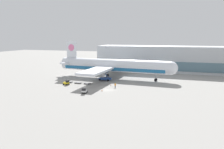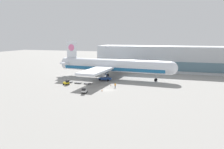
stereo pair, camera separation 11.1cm
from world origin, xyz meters
TOP-DOWN VIEW (x-y plane):
  - ground_plane at (0.00, 0.00)m, footprint 400.00×400.00m
  - terminal_building at (23.47, 53.37)m, footprint 90.00×18.20m
  - airplane_main at (-5.53, 22.38)m, footprint 58.10×48.31m
  - scissor_lift_loader at (-6.76, 16.69)m, footprint 5.33×3.57m
  - baggage_tug_foreground at (-18.47, 3.14)m, footprint 2.75×2.24m
  - baggage_tug_mid at (-5.95, -7.02)m, footprint 2.01×2.66m
  - baggage_dolly_lead at (-19.63, 7.44)m, footprint 3.76×1.80m
  - baggage_dolly_second at (-15.30, 6.93)m, footprint 3.76×1.80m
  - baggage_dolly_third at (-11.01, 6.85)m, footprint 3.76×1.80m
  - ground_crew_near at (1.73, 4.17)m, footprint 0.52×0.36m
  - traffic_cone_near at (-1.22, -2.29)m, footprint 0.40×0.40m
  - traffic_cone_far at (-1.16, 7.74)m, footprint 0.40×0.40m

SIDE VIEW (x-z plane):
  - ground_plane at x=0.00m, z-range 0.00..0.00m
  - traffic_cone_far at x=-1.16m, z-range -0.01..0.57m
  - traffic_cone_near at x=-1.22m, z-range -0.01..0.70m
  - baggage_dolly_lead at x=-19.63m, z-range 0.15..0.63m
  - baggage_dolly_second at x=-15.30m, z-range 0.15..0.63m
  - baggage_dolly_third at x=-11.01m, z-range 0.15..0.63m
  - baggage_tug_foreground at x=-18.47m, z-range -0.12..1.88m
  - baggage_tug_mid at x=-5.95m, z-range -0.12..1.88m
  - ground_crew_near at x=1.73m, z-range 0.17..2.00m
  - scissor_lift_loader at x=-6.76m, z-range -0.59..4.52m
  - airplane_main at x=-5.53m, z-range -2.66..14.34m
  - terminal_building at x=23.47m, z-range -0.01..13.99m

